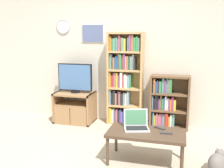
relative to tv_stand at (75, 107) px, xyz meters
The scene contains 11 objects.
ground_plane 1.80m from the tv_stand, 62.59° to the right, with size 18.00×18.00×0.00m, color #BCAD93.
wall_back 1.33m from the tv_stand, 21.94° to the left, with size 6.70×0.09×2.60m.
tv_stand is the anchor object (origin of this frame).
television 0.59m from the tv_stand, 57.69° to the left, with size 0.70×0.18×0.58m.
bookshelf_tall 1.15m from the tv_stand, 10.01° to the left, with size 0.68×0.25×1.78m.
bookshelf_short 1.81m from the tv_stand, ahead, with size 0.71×0.27×1.00m.
coffee_table 2.09m from the tv_stand, 39.34° to the right, with size 1.05×0.55×0.44m.
laptop 1.92m from the tv_stand, 40.12° to the right, with size 0.41×0.37×0.26m.
remote_near_laptop 2.31m from the tv_stand, 35.23° to the right, with size 0.16×0.06×0.02m.
remote_far_from_laptop 2.13m from the tv_stand, 32.98° to the right, with size 0.16×0.11×0.02m.
cat 2.88m from the tv_stand, 28.38° to the right, with size 0.31×0.55×0.31m.
Camera 1 is at (1.23, -3.12, 1.74)m, focal length 42.00 mm.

